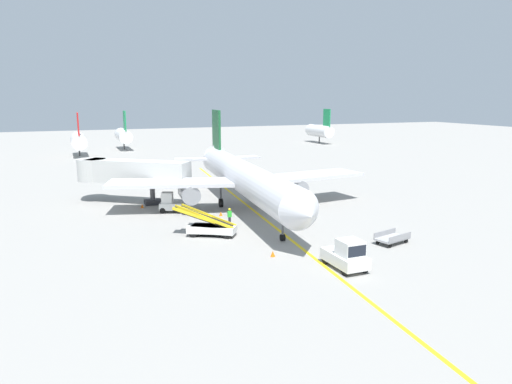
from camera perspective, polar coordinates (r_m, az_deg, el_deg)
name	(u,v)px	position (r m, az deg, el deg)	size (l,w,h in m)	color
ground_plane	(292,249)	(37.90, 4.28, -6.82)	(300.00, 300.00, 0.00)	gray
taxi_line_yellow	(280,231)	(42.74, 2.88, -4.69)	(0.30, 80.00, 0.01)	yellow
airliner	(244,177)	(50.40, -1.45, 1.76)	(28.50, 35.34, 10.10)	silver
jet_bridge	(126,172)	(55.34, -15.25, 2.35)	(11.74, 9.65, 4.85)	beige
pushback_tug	(347,255)	(33.92, 10.76, -7.42)	(1.96, 3.63, 2.20)	silver
baggage_tug_near_wing	(170,204)	(50.16, -10.22, -1.36)	(2.71, 2.10, 2.10)	silver
belt_loader_forward_hold	(212,227)	(41.35, -5.22, -4.16)	(4.82, 3.87, 2.59)	silver
belt_loader_aft_hold	(208,227)	(41.40, -5.74, -4.15)	(5.04, 3.33, 2.59)	silver
baggage_cart_loaded	(392,238)	(40.60, 15.96, -5.31)	(3.83, 2.25, 0.94)	#A5A5A8
ground_crew_marshaller	(230,216)	(44.26, -3.17, -2.92)	(0.36, 0.24, 1.70)	#26262D
safety_cone_nose_left	(221,214)	(48.19, -4.22, -2.60)	(0.36, 0.36, 0.44)	orange
safety_cone_nose_right	(273,254)	(36.07, 2.02, -7.38)	(0.36, 0.36, 0.44)	orange
safety_cone_wingtip_left	(142,206)	(52.88, -13.43, -1.63)	(0.36, 0.36, 0.44)	orange
distant_aircraft_far_left	(79,140)	(102.61, -20.41, 5.82)	(3.00, 10.10, 8.80)	silver
distant_aircraft_mid_left	(124,135)	(112.83, -15.53, 6.55)	(3.00, 10.10, 8.80)	silver
distant_aircraft_mid_right	(320,131)	(125.20, 7.62, 7.29)	(3.00, 10.10, 8.80)	silver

